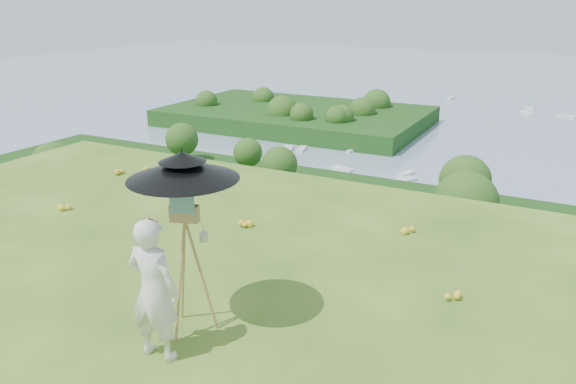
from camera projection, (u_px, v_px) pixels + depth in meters
The scene contains 12 objects.
ground at pixel (60, 319), 7.04m from camera, with size 14.00×14.00×0.00m, color #38651C.
shoreline_tier at pixel (507, 289), 81.56m from camera, with size 170.00×28.00×8.00m, color slate.
bay_water at pixel (565, 102), 219.17m from camera, with size 700.00×700.00×0.00m, color #778CAB.
peninsula at pixel (296, 108), 179.24m from camera, with size 90.00×60.00×12.00m, color #19380F, non-canonical shape.
slope_trees at pixel (470, 270), 41.23m from camera, with size 110.00×50.00×6.00m, color #285419, non-canonical shape.
harbor_town at pixel (513, 248), 79.45m from camera, with size 110.00×22.00×5.00m, color silver, non-canonical shape.
moored_boats at pixel (503, 140), 158.35m from camera, with size 140.00×140.00×0.70m, color silver, non-canonical shape.
wildflowers at pixel (75, 306), 7.23m from camera, with size 10.00×10.50×0.12m, color yellow, non-canonical shape.
painter at pixel (153, 290), 6.06m from camera, with size 0.61×0.40×1.67m, color beige.
field_easel at pixel (188, 264), 6.56m from camera, with size 0.67×0.67×1.75m, color #A28543, non-canonical shape.
sun_umbrella at pixel (184, 184), 6.27m from camera, with size 1.27×1.27×0.83m, color black, non-canonical shape.
painter_cap at pixel (147, 222), 5.81m from camera, with size 0.18×0.21×0.10m, color #D17275, non-canonical shape.
Camera 1 is at (5.39, -4.11, 3.80)m, focal length 35.00 mm.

